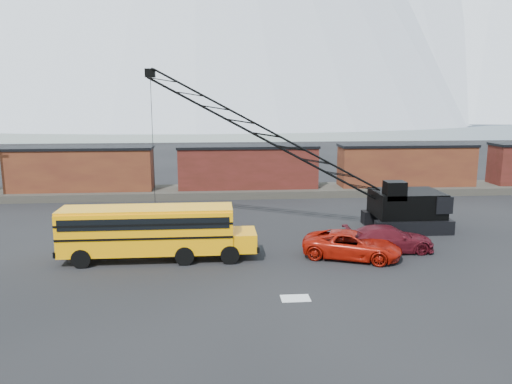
# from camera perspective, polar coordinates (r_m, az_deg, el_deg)

# --- Properties ---
(ground) EXTENTS (160.00, 160.00, 0.00)m
(ground) POSITION_cam_1_polar(r_m,az_deg,el_deg) (28.24, 2.18, -8.94)
(ground) COLOR black
(ground) RESTS_ON ground
(gravel_berm) EXTENTS (120.00, 5.00, 0.70)m
(gravel_berm) POSITION_cam_1_polar(r_m,az_deg,el_deg) (49.35, -0.92, 0.10)
(gravel_berm) COLOR #433E37
(gravel_berm) RESTS_ON ground
(boxcar_west_near) EXTENTS (13.70, 3.10, 4.17)m
(boxcar_west_near) POSITION_cam_1_polar(r_m,az_deg,el_deg) (50.47, -19.38, 2.50)
(boxcar_west_near) COLOR #481D14
(boxcar_west_near) RESTS_ON gravel_berm
(boxcar_mid) EXTENTS (13.70, 3.10, 4.17)m
(boxcar_mid) POSITION_cam_1_polar(r_m,az_deg,el_deg) (48.95, -0.92, 2.88)
(boxcar_mid) COLOR #551B17
(boxcar_mid) RESTS_ON gravel_berm
(boxcar_east_near) EXTENTS (13.70, 3.10, 4.17)m
(boxcar_east_near) POSITION_cam_1_polar(r_m,az_deg,el_deg) (52.51, 16.80, 2.96)
(boxcar_east_near) COLOR #481D14
(boxcar_east_near) RESTS_ON gravel_berm
(snow_patch) EXTENTS (1.40, 0.90, 0.02)m
(snow_patch) POSITION_cam_1_polar(r_m,az_deg,el_deg) (24.62, 4.52, -12.01)
(snow_patch) COLOR silver
(snow_patch) RESTS_ON ground
(school_bus) EXTENTS (11.65, 2.65, 3.19)m
(school_bus) POSITION_cam_1_polar(r_m,az_deg,el_deg) (30.10, -11.64, -4.33)
(school_bus) COLOR #F79D05
(school_bus) RESTS_ON ground
(red_pickup) EXTENTS (6.41, 4.65, 1.62)m
(red_pickup) POSITION_cam_1_polar(r_m,az_deg,el_deg) (30.62, 10.93, -5.95)
(red_pickup) COLOR #A51408
(red_pickup) RESTS_ON ground
(maroon_suv) EXTENTS (5.58, 2.30, 1.62)m
(maroon_suv) POSITION_cam_1_polar(r_m,az_deg,el_deg) (32.41, 14.94, -5.19)
(maroon_suv) COLOR #4E0E17
(maroon_suv) RESTS_ON ground
(crawler_crane) EXTENTS (21.53, 4.20, 11.66)m
(crawler_crane) POSITION_cam_1_polar(r_m,az_deg,el_deg) (35.74, 3.30, 5.47)
(crawler_crane) COLOR black
(crawler_crane) RESTS_ON ground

